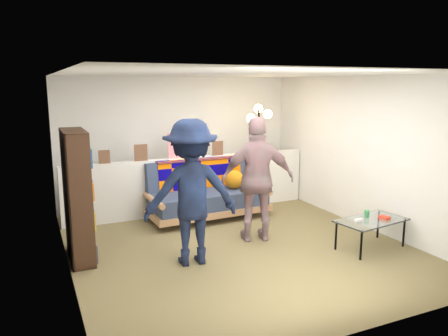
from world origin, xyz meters
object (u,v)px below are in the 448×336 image
coffee_table (371,221)px  floor_lamp (259,136)px  person_left (191,192)px  futon_sofa (207,194)px  person_right (258,180)px  bookshelf (77,200)px

coffee_table → floor_lamp: (-0.55, 2.28, 0.97)m
coffee_table → person_left: 2.57m
floor_lamp → person_left: bearing=-138.1°
futon_sofa → person_right: bearing=-80.1°
floor_lamp → person_right: floor_lamp is taller
coffee_table → floor_lamp: floor_lamp is taller
floor_lamp → person_left: (-1.90, -1.71, -0.43)m
person_right → futon_sofa: bearing=-63.6°
bookshelf → futon_sofa: bearing=24.9°
bookshelf → person_left: size_ratio=0.92×
bookshelf → coffee_table: 3.98m
floor_lamp → bookshelf: bearing=-162.7°
coffee_table → floor_lamp: 2.54m
floor_lamp → person_left: floor_lamp is taller
coffee_table → floor_lamp: bearing=103.5°
futon_sofa → person_right: (0.24, -1.36, 0.50)m
futon_sofa → floor_lamp: floor_lamp is taller
futon_sofa → bookshelf: 2.48m
coffee_table → person_left: size_ratio=0.57×
coffee_table → person_left: bearing=166.8°
futon_sofa → floor_lamp: size_ratio=1.09×
coffee_table → person_right: 1.68m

